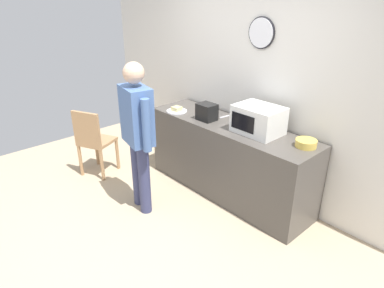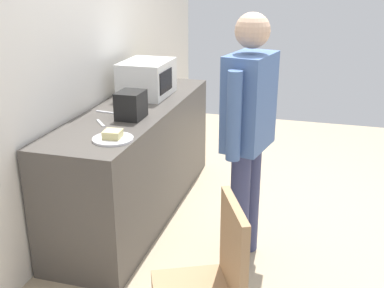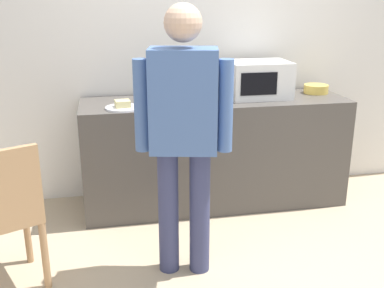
% 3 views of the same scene
% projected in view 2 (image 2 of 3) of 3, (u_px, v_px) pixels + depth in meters
% --- Properties ---
extents(ground_plane, '(6.00, 6.00, 0.00)m').
position_uv_depth(ground_plane, '(281.00, 231.00, 3.71)').
color(ground_plane, tan).
extents(back_wall, '(5.40, 0.13, 2.60)m').
position_uv_depth(back_wall, '(85.00, 57.00, 3.67)').
color(back_wall, silver).
rests_on(back_wall, ground_plane).
extents(kitchen_counter, '(2.20, 0.62, 0.91)m').
position_uv_depth(kitchen_counter, '(137.00, 160.00, 3.90)').
color(kitchen_counter, '#4C4742').
rests_on(kitchen_counter, ground_plane).
extents(microwave, '(0.50, 0.39, 0.30)m').
position_uv_depth(microwave, '(147.00, 78.00, 4.04)').
color(microwave, silver).
rests_on(microwave, kitchen_counter).
extents(sandwich_plate, '(0.26, 0.26, 0.07)m').
position_uv_depth(sandwich_plate, '(113.00, 137.00, 3.00)').
color(sandwich_plate, white).
rests_on(sandwich_plate, kitchen_counter).
extents(salad_bowl, '(0.21, 0.21, 0.07)m').
position_uv_depth(salad_bowl, '(162.00, 78.00, 4.59)').
color(salad_bowl, gold).
rests_on(salad_bowl, kitchen_counter).
extents(toaster, '(0.22, 0.18, 0.20)m').
position_uv_depth(toaster, '(131.00, 105.00, 3.42)').
color(toaster, black).
rests_on(toaster, kitchen_counter).
extents(fork_utensil, '(0.04, 0.17, 0.01)m').
position_uv_depth(fork_utensil, '(106.00, 112.00, 3.59)').
color(fork_utensil, silver).
rests_on(fork_utensil, kitchen_counter).
extents(spoon_utensil, '(0.14, 0.13, 0.01)m').
position_uv_depth(spoon_utensil, '(101.00, 123.00, 3.33)').
color(spoon_utensil, silver).
rests_on(spoon_utensil, kitchen_counter).
extents(person_standing, '(0.58, 0.32, 1.70)m').
position_uv_depth(person_standing, '(248.00, 124.00, 3.07)').
color(person_standing, navy).
rests_on(person_standing, ground_plane).
extents(wooden_chair, '(0.53, 0.53, 0.94)m').
position_uv_depth(wooden_chair, '(211.00, 284.00, 2.26)').
color(wooden_chair, '#A87F56').
rests_on(wooden_chair, ground_plane).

